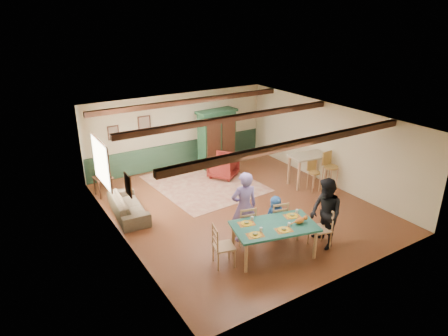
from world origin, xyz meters
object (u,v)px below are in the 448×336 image
dining_chair_far_left (245,224)px  person_woman (326,214)px  person_child (275,216)px  cat (300,220)px  dining_chair_far_right (277,218)px  table_lamp (102,169)px  dining_chair_end_left (224,245)px  bar_stool_left (314,176)px  armchair (223,166)px  person_man (244,207)px  end_table (104,186)px  counter_table (308,170)px  dining_table (274,240)px  armoire (217,138)px  dining_chair_end_right (320,228)px  sofa (128,206)px  bar_stool_right (330,171)px

dining_chair_far_left → person_woman: bearing=156.4°
person_child → cat: size_ratio=2.79×
dining_chair_far_right → person_child: 0.09m
cat → table_lamp: 6.41m
dining_chair_end_left → bar_stool_left: size_ratio=1.00×
dining_chair_far_right → armchair: bearing=-88.7°
person_man → end_table: (-2.25, 4.48, -0.62)m
counter_table → end_table: bearing=155.4°
dining_table → person_woman: person_woman is taller
dining_chair_far_right → armoire: 5.30m
person_child → dining_chair_end_left: bearing=27.3°
person_man → dining_chair_end_right: bearing=152.7°
dining_chair_end_left → sofa: 3.62m
person_man → bar_stool_right: (4.13, 1.09, -0.31)m
person_man → counter_table: bearing=-141.5°
person_woman → bar_stool_right: person_woman is taller
end_table → table_lamp: size_ratio=1.09×
counter_table → bar_stool_left: 0.50m
person_man → bar_stool_left: size_ratio=1.82×
person_woman → armchair: (0.19, 5.02, -0.48)m
counter_table → armoire: bearing=118.2°
dining_chair_far_right → sofa: 4.22m
sofa → person_woman: bearing=-133.7°
dining_table → dining_chair_end_right: 1.24m
dining_table → dining_chair_end_right: (1.20, -0.29, 0.11)m
end_table → table_lamp: (0.00, 0.00, 0.59)m
armoire → counter_table: size_ratio=1.69×
person_man → sofa: size_ratio=0.94×
end_table → counter_table: counter_table is taller
dining_table → table_lamp: bearing=114.5°
person_child → cat: person_child is taller
dining_chair_far_right → table_lamp: 5.68m
dining_table → person_child: bearing=49.7°
table_lamp → sofa: bearing=-82.9°
dining_chair_end_left → person_woman: (2.51, -0.61, 0.38)m
counter_table → person_woman: bearing=-126.7°
dining_chair_far_left → armoire: armoire is taller
person_man → end_table: bearing=-49.6°
person_man → end_table: person_man is taller
dining_chair_far_left → sofa: 3.54m
dining_chair_far_right → person_man: 0.96m
dining_chair_far_right → table_lamp: bearing=-43.5°
dining_chair_far_right → person_child: bearing=-90.0°
dining_chair_far_left → person_man: bearing=-90.0°
bar_stool_left → sofa: bearing=169.9°
dining_table → dining_chair_end_left: (-1.20, 0.29, 0.11)m
dining_chair_end_right → sofa: size_ratio=0.52×
counter_table → bar_stool_left: (-0.17, -0.48, -0.02)m
cat → sofa: 4.92m
dining_chair_far_right → end_table: dining_chair_far_right is taller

